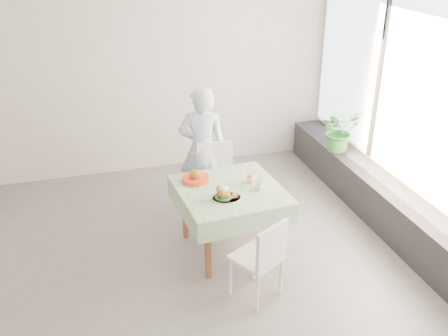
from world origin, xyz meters
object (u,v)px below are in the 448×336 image
object	(u,v)px
diner	(203,150)
juice_cup_orange	(251,177)
chair_near	(257,273)
potted_plant	(339,130)
cafe_table	(230,212)
main_dish	(225,195)
chair_far	(217,196)

from	to	relation	value
diner	juice_cup_orange	distance (m)	0.94
chair_near	juice_cup_orange	xyz separation A→B (m)	(0.22, 0.87, 0.55)
potted_plant	cafe_table	bearing A→B (deg)	-149.27
diner	juice_cup_orange	size ratio (longest dim) A/B	5.92
chair_near	diner	bearing A→B (deg)	92.58
diner	potted_plant	bearing A→B (deg)	-160.89
juice_cup_orange	main_dish	bearing A→B (deg)	-143.42
diner	juice_cup_orange	bearing A→B (deg)	124.30
cafe_table	diner	size ratio (longest dim) A/B	0.72
cafe_table	main_dish	xyz separation A→B (m)	(-0.11, -0.19, 0.33)
cafe_table	juice_cup_orange	xyz separation A→B (m)	(0.25, 0.07, 0.34)
diner	potted_plant	size ratio (longest dim) A/B	2.77
juice_cup_orange	potted_plant	xyz separation A→B (m)	(1.56, 1.00, -0.02)
chair_far	diner	distance (m)	0.58
diner	juice_cup_orange	xyz separation A→B (m)	(0.30, -0.89, 0.02)
juice_cup_orange	chair_near	bearing A→B (deg)	-104.44
juice_cup_orange	diner	bearing A→B (deg)	108.82
chair_near	diner	distance (m)	1.83
chair_far	diner	bearing A→B (deg)	112.38
chair_near	diner	size ratio (longest dim) A/B	0.53
potted_plant	chair_near	bearing A→B (deg)	-133.68
juice_cup_orange	potted_plant	world-z (taller)	potted_plant
diner	main_dish	distance (m)	1.16
chair_near	main_dish	size ratio (longest dim) A/B	2.82
potted_plant	juice_cup_orange	bearing A→B (deg)	-147.28
main_dish	potted_plant	size ratio (longest dim) A/B	0.52
main_dish	juice_cup_orange	size ratio (longest dim) A/B	1.12
chair_near	chair_far	bearing A→B (deg)	88.87
diner	potted_plant	world-z (taller)	diner
diner	chair_far	bearing A→B (deg)	127.86
cafe_table	main_dish	world-z (taller)	main_dish
cafe_table	potted_plant	size ratio (longest dim) A/B	1.99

